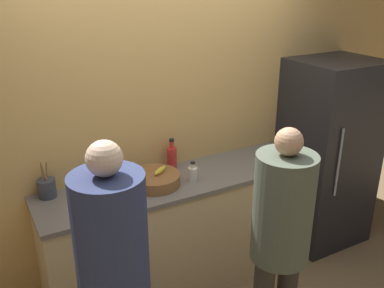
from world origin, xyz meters
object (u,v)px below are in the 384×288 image
bottle_clear (193,174)px  bottle_red (172,157)px  person_left (113,267)px  person_center (281,229)px  cup_white (120,193)px  fruit_bowl (155,179)px  utensil_crock (47,188)px  refrigerator (327,154)px

bottle_clear → bottle_red: size_ratio=0.62×
person_left → person_center: person_left is taller
bottle_red → cup_white: bottle_red is taller
bottle_clear → bottle_red: bottle_red is taller
person_center → fruit_bowl: bearing=113.4°
person_left → bottle_clear: person_left is taller
person_left → fruit_bowl: bearing=54.6°
person_left → cup_white: size_ratio=19.59×
utensil_crock → cup_white: 0.52m
bottle_red → cup_white: bearing=-152.7°
bottle_clear → bottle_red: bearing=97.5°
refrigerator → person_left: 2.48m
person_left → person_center: bearing=-4.0°
person_left → bottle_clear: (0.89, 0.79, -0.02)m
refrigerator → utensil_crock: bearing=174.5°
fruit_bowl → utensil_crock: size_ratio=1.44×
refrigerator → bottle_clear: bearing=-178.4°
refrigerator → bottle_clear: (-1.44, -0.04, 0.15)m
fruit_bowl → person_left: bearing=-125.4°
person_left → utensil_crock: person_left is taller
utensil_crock → bottle_clear: utensil_crock is taller
person_center → bottle_red: (-0.17, 1.14, 0.08)m
bottle_clear → cup_white: (-0.57, -0.00, -0.02)m
person_left → bottle_red: person_left is taller
utensil_crock → cup_white: (0.43, -0.28, -0.03)m
fruit_bowl → bottle_clear: 0.29m
person_center → fruit_bowl: (-0.41, 0.94, 0.02)m
refrigerator → fruit_bowl: bearing=178.6°
bottle_clear → fruit_bowl: bearing=163.6°
person_left → person_center: (1.03, -0.07, -0.06)m
refrigerator → person_left: (-2.33, -0.83, 0.17)m
refrigerator → bottle_clear: 1.44m
cup_white → bottle_red: bearing=27.3°
person_center → bottle_clear: size_ratio=10.34×
person_center → refrigerator: bearing=34.7°
utensil_crock → cup_white: size_ratio=3.01×
fruit_bowl → person_center: bearing=-66.6°
cup_white → utensil_crock: bearing=147.4°
person_left → person_center: 1.03m
fruit_bowl → utensil_crock: bearing=165.0°
person_center → fruit_bowl: size_ratio=4.29×
person_center → fruit_bowl: 1.03m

